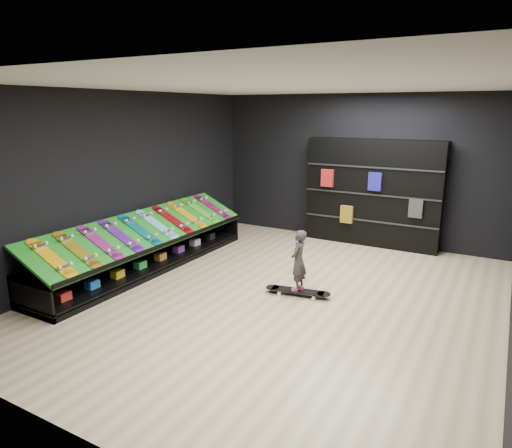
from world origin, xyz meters
The scene contains 20 objects.
floor centered at (0.00, 0.00, 0.00)m, with size 6.00×7.00×0.01m, color #C5B185.
ceiling centered at (0.00, 0.00, 3.00)m, with size 6.00×7.00×0.01m, color white.
wall_back centered at (0.00, 3.50, 1.50)m, with size 6.00×0.02×3.00m, color black.
wall_front centered at (0.00, -3.50, 1.50)m, with size 6.00×0.02×3.00m, color black.
wall_left centered at (-3.00, 0.00, 1.50)m, with size 0.02×7.00×3.00m, color black.
display_rack centered at (-2.55, 0.00, 0.25)m, with size 0.90×4.50×0.50m, color black, non-canonical shape.
turf_ramp centered at (-2.50, 0.00, 0.71)m, with size 1.00×4.50×0.04m, color #116C11.
back_shelving centered at (0.41, 3.32, 1.06)m, with size 2.66×0.31×2.13m, color black.
floor_skateboard centered at (0.23, 0.16, 0.05)m, with size 0.98×0.22×0.09m, color black, non-canonical shape.
child centered at (0.23, 0.16, 0.37)m, with size 0.21×0.15×0.55m, color black.
display_board_0 centered at (-2.49, -1.90, 0.74)m, with size 0.98×0.22×0.09m, color yellow, non-canonical shape.
display_board_1 centered at (-2.49, -1.48, 0.74)m, with size 0.98×0.22×0.09m, color yellow, non-canonical shape.
display_board_2 centered at (-2.49, -1.06, 0.74)m, with size 0.98×0.22×0.09m, color #2626BF, non-canonical shape.
display_board_3 centered at (-2.49, -0.63, 0.74)m, with size 0.98×0.22×0.09m, color purple, non-canonical shape.
display_board_4 centered at (-2.49, -0.21, 0.74)m, with size 0.98×0.22×0.09m, color #0C8C99, non-canonical shape.
display_board_5 centered at (-2.49, 0.21, 0.74)m, with size 0.98×0.22×0.09m, color #0CB2E5, non-canonical shape.
display_board_6 centered at (-2.49, 0.63, 0.74)m, with size 0.98×0.22×0.09m, color red, non-canonical shape.
display_board_7 centered at (-2.49, 1.06, 0.74)m, with size 0.98×0.22×0.09m, color orange, non-canonical shape.
display_board_8 centered at (-2.49, 1.48, 0.74)m, with size 0.98×0.22×0.09m, color green, non-canonical shape.
display_board_9 centered at (-2.49, 1.90, 0.74)m, with size 0.98×0.22×0.09m, color #E5198C, non-canonical shape.
Camera 1 is at (2.80, -5.63, 2.70)m, focal length 32.00 mm.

